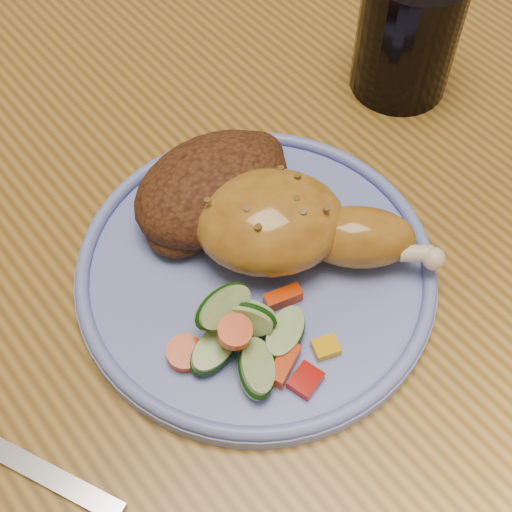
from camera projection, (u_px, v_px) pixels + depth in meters
The scene contains 9 objects.
ground at pixel (254, 473), 1.20m from camera, with size 4.00×4.00×0.00m, color brown.
dining_table at pixel (252, 250), 0.64m from camera, with size 0.90×1.40×0.75m.
plate at pixel (256, 272), 0.52m from camera, with size 0.26×0.26×0.01m, color #6577C8.
plate_rim at pixel (256, 264), 0.51m from camera, with size 0.26×0.26×0.01m, color #6577C8.
chicken_leg at pixel (291, 225), 0.50m from camera, with size 0.16×0.17×0.06m.
rice_pilaf at pixel (215, 187), 0.53m from camera, with size 0.14×0.09×0.05m.
vegetable_pile at pixel (246, 337), 0.47m from camera, with size 0.11×0.10×0.05m.
fork at pixel (4, 452), 0.45m from camera, with size 0.08×0.16×0.00m.
drinking_glass at pixel (408, 32), 0.59m from camera, with size 0.09×0.09×0.11m, color black.
Camera 1 is at (-0.22, -0.28, 1.20)m, focal length 50.00 mm.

